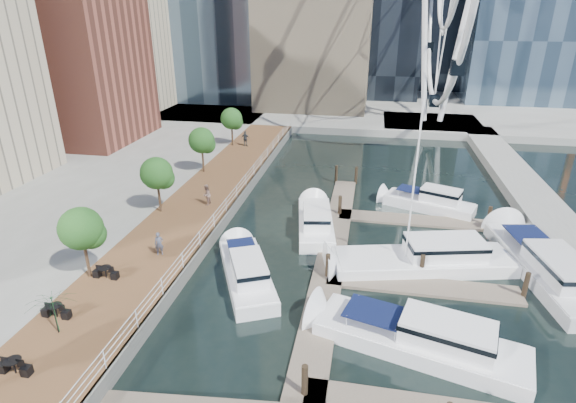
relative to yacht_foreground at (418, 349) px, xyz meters
The scene contains 16 objects.
ground 8.60m from the yacht_foreground, 165.37° to the right, with size 520.00×520.00×0.00m, color black.
boardwalk 21.56m from the yacht_foreground, 143.48° to the left, with size 6.00×60.00×1.00m, color brown.
seawall 19.23m from the yacht_foreground, 138.15° to the left, with size 0.25×60.00×1.00m, color #595954.
land_far 100.18m from the yacht_foreground, 94.76° to the left, with size 200.00×114.00×1.00m, color gray.
breakwater 21.32m from the yacht_foreground, 56.77° to the left, with size 4.00×60.00×1.00m, color gray.
pier 50.15m from the yacht_foreground, 83.50° to the left, with size 14.00×12.00×1.00m, color gray.
railing 19.36m from the yacht_foreground, 138.34° to the left, with size 0.10×60.00×1.05m, color white, non-canonical shape.
floating_docks 7.83m from the yacht_foreground, 92.60° to the left, with size 16.00×34.00×2.60m.
midrise_condos 50.42m from the yacht_foreground, 149.53° to the left, with size 19.00×67.00×28.00m.
street_trees 23.39m from the yacht_foreground, 149.05° to the left, with size 2.60×42.60×4.60m.
cafe_tables 19.23m from the yacht_foreground, 167.44° to the right, with size 2.50×13.70×0.74m.
yacht_foreground is the anchor object (origin of this frame).
pedestrian_near 17.50m from the yacht_foreground, 162.81° to the left, with size 0.59×0.39×1.62m, color #50556A.
pedestrian_mid 21.56m from the yacht_foreground, 139.99° to the left, with size 0.88×0.68×1.80m, color gray.
pedestrian_far 36.64m from the yacht_foreground, 119.58° to the left, with size 1.09×0.45×1.85m, color #31373D.
moored_yachts 8.03m from the yacht_foreground, 84.78° to the left, with size 25.12×33.40×11.50m.
Camera 1 is at (5.08, -17.19, 16.19)m, focal length 28.00 mm.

